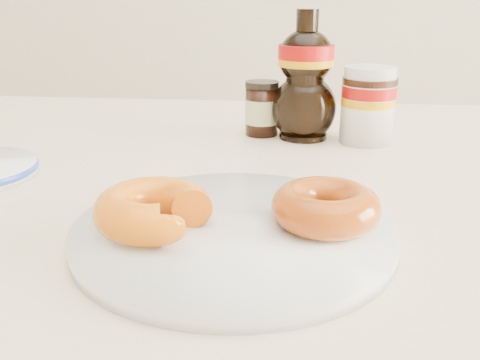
# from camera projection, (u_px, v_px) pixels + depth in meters

# --- Properties ---
(dining_table) EXTENTS (1.40, 0.90, 0.75)m
(dining_table) POSITION_uv_depth(u_px,v_px,m) (321.00, 250.00, 0.61)
(dining_table) COLOR beige
(dining_table) RESTS_ON ground
(plate) EXTENTS (0.27, 0.27, 0.01)m
(plate) POSITION_uv_depth(u_px,v_px,m) (234.00, 231.00, 0.45)
(plate) COLOR white
(plate) RESTS_ON dining_table
(donut_bitten) EXTENTS (0.12, 0.12, 0.03)m
(donut_bitten) POSITION_uv_depth(u_px,v_px,m) (153.00, 210.00, 0.43)
(donut_bitten) COLOR orange
(donut_bitten) RESTS_ON plate
(donut_whole) EXTENTS (0.11, 0.11, 0.03)m
(donut_whole) POSITION_uv_depth(u_px,v_px,m) (326.00, 207.00, 0.44)
(donut_whole) COLOR #944209
(donut_whole) RESTS_ON plate
(nutella_jar) EXTENTS (0.07, 0.07, 0.10)m
(nutella_jar) POSITION_uv_depth(u_px,v_px,m) (368.00, 102.00, 0.72)
(nutella_jar) COLOR white
(nutella_jar) RESTS_ON dining_table
(syrup_bottle) EXTENTS (0.09, 0.08, 0.18)m
(syrup_bottle) POSITION_uv_depth(u_px,v_px,m) (305.00, 76.00, 0.73)
(syrup_bottle) COLOR black
(syrup_bottle) RESTS_ON dining_table
(dark_jar) EXTENTS (0.05, 0.05, 0.08)m
(dark_jar) POSITION_uv_depth(u_px,v_px,m) (262.00, 109.00, 0.76)
(dark_jar) COLOR black
(dark_jar) RESTS_ON dining_table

